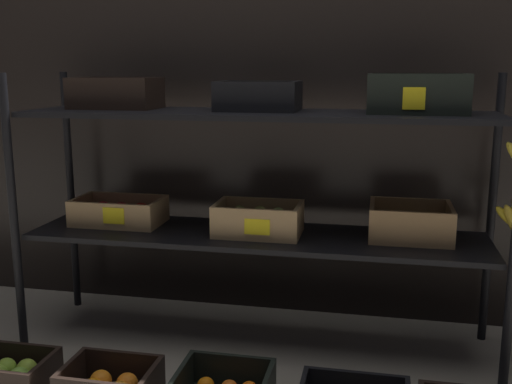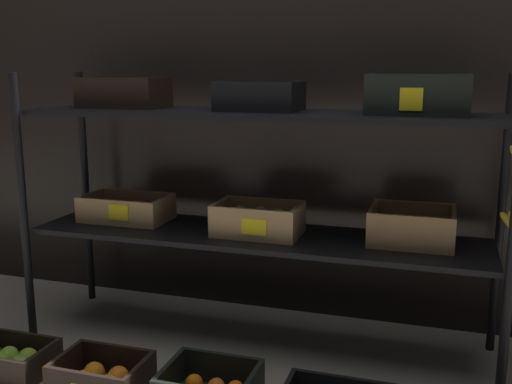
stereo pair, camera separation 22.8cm
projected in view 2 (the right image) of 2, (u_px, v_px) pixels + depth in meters
name	position (u px, v px, depth m)	size (l,w,h in m)	color
ground_plane	(256.00, 342.00, 2.41)	(10.00, 10.00, 0.00)	gray
storefront_wall	(285.00, 68.00, 2.58)	(4.19, 0.12, 2.16)	black
display_rack	(262.00, 174.00, 2.28)	(1.91, 0.47, 1.06)	black
crate_ground_apple_green	(4.00, 360.00, 2.18)	(0.36, 0.22, 0.11)	black
crate_ground_orange	(102.00, 379.00, 2.03)	(0.30, 0.23, 0.12)	black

